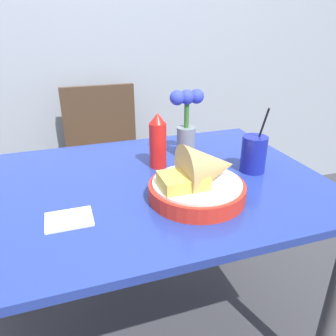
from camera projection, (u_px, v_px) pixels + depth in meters
The scene contains 9 objects.
ground_plane at pixel (153, 335), 1.38m from camera, with size 12.00×12.00×0.00m, color #38383D.
wall_window at pixel (93, 1), 1.75m from camera, with size 7.00×0.06×2.60m.
dining_table at pixel (149, 206), 1.12m from camera, with size 1.16×0.83×0.72m.
chair_far_window at pixel (105, 153), 1.83m from camera, with size 0.40×0.40×0.89m.
food_basket at pixel (201, 180), 0.95m from camera, with size 0.29×0.29×0.17m.
ketchup_bottle at pixel (158, 141), 1.15m from camera, with size 0.06×0.06×0.20m.
drink_cup at pixel (254, 155), 1.13m from camera, with size 0.09×0.09×0.23m.
flower_vase at pixel (186, 122), 1.22m from camera, with size 0.13×0.07×0.26m.
napkin at pixel (69, 219), 0.87m from camera, with size 0.12×0.10×0.01m.
Camera 1 is at (-0.25, -0.93, 1.21)m, focal length 35.00 mm.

